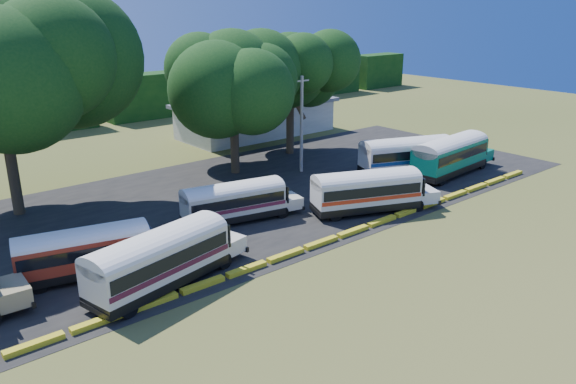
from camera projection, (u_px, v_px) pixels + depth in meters
ground at (314, 256)px, 35.06m from camera, size 160.00×160.00×0.00m
asphalt_strip at (221, 203)px, 44.39m from camera, size 64.00×24.00×0.02m
curb at (304, 249)px, 35.74m from camera, size 53.70×0.45×0.30m
terminal_building at (256, 117)px, 67.16m from camera, size 19.00×9.00×4.00m
treeline_backdrop at (51, 106)px, 68.98m from camera, size 130.00×4.00×6.00m
bus_red at (87, 249)px, 32.01m from camera, size 9.21×4.25×2.94m
bus_cream_west at (162, 256)px, 30.63m from camera, size 10.50×4.68×3.35m
bus_cream_east at (236, 200)px, 40.13m from camera, size 9.23×4.00×2.95m
bus_white_red at (369, 189)px, 41.91m from camera, size 10.02×5.99×3.24m
bus_white_blue at (408, 154)px, 51.35m from camera, size 10.67×6.12×3.43m
bus_teal at (451, 153)px, 51.04m from camera, size 11.06×3.58×3.58m
tree_center at (233, 76)px, 49.60m from camera, size 11.11×11.11×13.01m
tree_east at (290, 71)px, 56.52m from camera, size 10.27×10.27×12.37m
utility_pole at (302, 124)px, 51.29m from camera, size 1.60×0.30×8.88m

